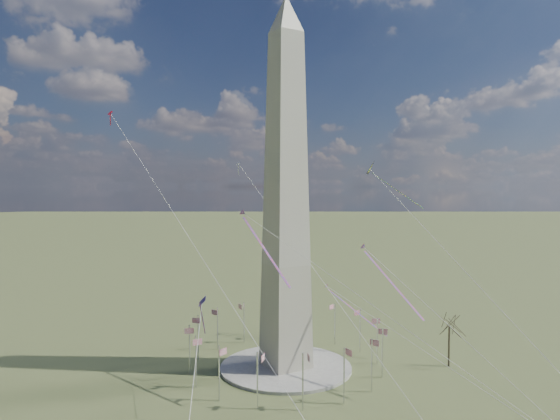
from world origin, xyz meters
TOP-DOWN VIEW (x-y plane):
  - ground at (0.00, 0.00)m, footprint 2000.00×2000.00m
  - plaza at (0.00, 0.00)m, footprint 36.00×36.00m
  - washington_monument at (0.00, 0.00)m, footprint 15.56×15.56m
  - flagpole_ring at (-0.00, -0.00)m, footprint 54.40×54.40m
  - tree_near at (40.05, -21.31)m, footprint 9.68×9.68m
  - kite_delta_black at (38.81, 9.54)m, footprint 16.20×16.97m
  - kite_diamond_purple at (-23.17, 2.55)m, footprint 2.50×3.44m
  - kite_streamer_left at (17.33, -19.06)m, footprint 2.18×23.14m
  - kite_streamer_mid at (-12.16, -6.28)m, footprint 2.28×24.38m
  - kite_streamer_right at (22.97, 2.33)m, footprint 10.75×17.79m
  - kite_small_red at (-37.65, 38.85)m, footprint 1.28×1.70m
  - kite_small_white at (9.09, 48.78)m, footprint 1.43×2.21m

SIDE VIEW (x-z plane):
  - ground at x=0.00m, z-range 0.00..0.00m
  - plaza at x=0.00m, z-range 0.00..0.80m
  - flagpole_ring at x=0.00m, z-range 0.77..13.77m
  - tree_near at x=40.05m, z-range 3.61..20.55m
  - kite_streamer_right at x=22.97m, z-range 7.85..21.41m
  - kite_diamond_purple at x=-23.17m, z-range 14.74..24.79m
  - kite_streamer_left at x=17.33m, z-range 20.46..36.35m
  - kite_streamer_mid at x=-12.16m, z-range 29.20..45.95m
  - washington_monument at x=0.00m, z-range -2.05..97.95m
  - kite_delta_black at x=38.81m, z-range 46.78..62.52m
  - kite_small_white at x=9.09m, z-range 55.33..60.16m
  - kite_small_red at x=-37.65m, z-range 69.13..73.49m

